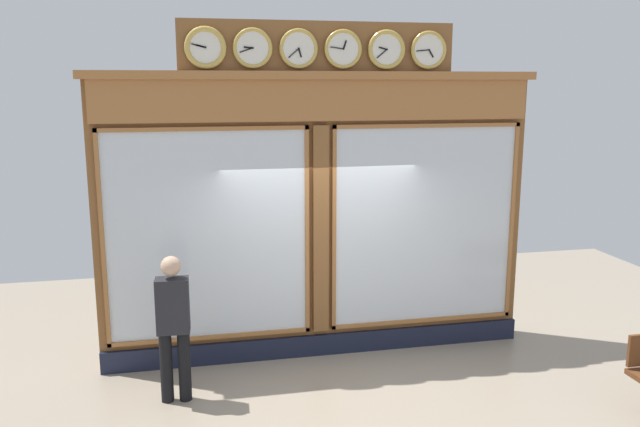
# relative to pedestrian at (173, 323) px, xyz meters

# --- Properties ---
(shop_facade) EXTENTS (5.67, 0.42, 4.27)m
(shop_facade) POSITION_rel_pedestrian_xyz_m (-1.86, -1.03, 0.97)
(shop_facade) COLOR brown
(shop_facade) RESTS_ON ground_plane
(pedestrian) EXTENTS (0.37, 0.24, 1.69)m
(pedestrian) POSITION_rel_pedestrian_xyz_m (0.00, 0.00, 0.00)
(pedestrian) COLOR black
(pedestrian) RESTS_ON ground_plane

